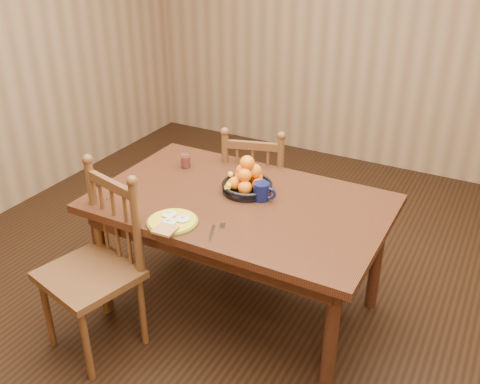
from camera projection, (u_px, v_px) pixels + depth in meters
The scene contains 10 objects.
room at pixel (240, 95), 2.67m from camera, with size 4.52×5.02×2.72m.
dining_table at pixel (240, 213), 2.98m from camera, with size 1.60×1.00×0.75m.
chair_far at pixel (256, 193), 3.63m from camera, with size 0.53×0.52×0.95m.
chair_near at pixel (96, 268), 2.82m from camera, with size 0.55×0.53×1.01m.
breakfast_plate at pixel (172, 221), 2.72m from camera, with size 0.26×0.29×0.04m.
fork at pixel (215, 230), 2.66m from camera, with size 0.07×0.18×0.00m.
spoon at pixel (116, 191), 3.03m from camera, with size 0.05×0.16×0.01m.
coffee_mug at pixel (262, 191), 2.93m from camera, with size 0.13×0.09×0.10m.
juice_glass at pixel (186, 161), 3.30m from camera, with size 0.06×0.06×0.09m.
fruit_bowl at pixel (247, 180), 3.01m from camera, with size 0.29×0.29×0.22m.
Camera 1 is at (1.23, -2.28, 2.16)m, focal length 40.00 mm.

